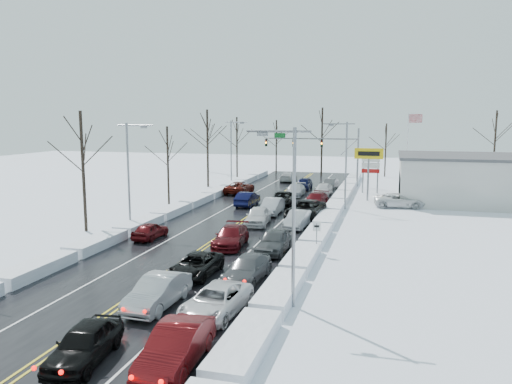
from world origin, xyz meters
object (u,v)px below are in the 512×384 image
(tires_plus_sign, at_px, (369,157))
(flagpole, at_px, (409,143))
(dealership_building, at_px, (494,179))
(oncoming_car_0, at_px, (247,206))
(queued_car_0, at_px, (85,361))
(traffic_signal_mast, at_px, (321,146))

(tires_plus_sign, distance_m, flagpole, 14.79)
(dealership_building, relative_size, oncoming_car_0, 4.41)
(dealership_building, height_order, queued_car_0, dealership_building)
(tires_plus_sign, bearing_deg, flagpole, 71.56)
(tires_plus_sign, bearing_deg, oncoming_car_0, -151.16)
(traffic_signal_mast, distance_m, dealership_building, 23.01)
(traffic_signal_mast, xyz_separation_m, dealership_building, (20.53, -9.99, -2.82))
(queued_car_0, bearing_deg, oncoming_car_0, 88.69)
(traffic_signal_mast, relative_size, dealership_building, 0.65)
(flagpole, distance_m, dealership_building, 15.24)
(flagpole, height_order, queued_car_0, flagpole)
(dealership_building, xyz_separation_m, oncoming_car_0, (-25.81, -8.80, -2.66))
(traffic_signal_mast, bearing_deg, oncoming_car_0, -105.69)
(dealership_building, bearing_deg, traffic_signal_mast, 154.05)
(tires_plus_sign, bearing_deg, traffic_signal_mast, 120.46)
(flagpole, relative_size, oncoming_car_0, 2.16)
(flagpole, bearing_deg, dealership_building, -53.73)
(tires_plus_sign, relative_size, flagpole, 0.60)
(queued_car_0, bearing_deg, traffic_signal_mast, 81.03)
(queued_car_0, xyz_separation_m, oncoming_car_0, (-3.59, 34.97, 0.00))
(traffic_signal_mast, xyz_separation_m, queued_car_0, (-1.69, -53.75, -5.48))
(oncoming_car_0, bearing_deg, traffic_signal_mast, -104.18)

